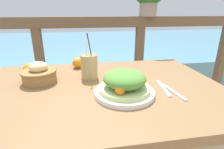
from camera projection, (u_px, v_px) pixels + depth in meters
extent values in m
cube|color=olive|center=(100.00, 90.00, 0.86)|extent=(1.20, 0.82, 0.04)
cube|color=olive|center=(21.00, 124.00, 1.23)|extent=(0.06, 0.06, 0.73)
cube|color=olive|center=(164.00, 111.00, 1.39)|extent=(0.06, 0.06, 0.73)
cube|color=brown|center=(90.00, 22.00, 1.51)|extent=(2.80, 0.08, 0.09)
cube|color=brown|center=(43.00, 83.00, 1.62)|extent=(0.07, 0.07, 0.98)
cube|color=brown|center=(138.00, 77.00, 1.76)|extent=(0.07, 0.07, 0.98)
cube|color=brown|center=(218.00, 72.00, 1.90)|extent=(0.07, 0.07, 0.98)
cube|color=#568EA8|center=(87.00, 51.00, 4.10)|extent=(12.00, 4.00, 0.44)
cylinder|color=white|center=(124.00, 93.00, 0.76)|extent=(0.26, 0.26, 0.02)
cylinder|color=#C6DB8E|center=(124.00, 89.00, 0.75)|extent=(0.22, 0.22, 0.02)
ellipsoid|color=#568E38|center=(125.00, 79.00, 0.74)|extent=(0.18, 0.18, 0.07)
sphere|color=orange|center=(141.00, 81.00, 0.76)|extent=(0.04, 0.04, 0.04)
sphere|color=orange|center=(114.00, 77.00, 0.80)|extent=(0.04, 0.04, 0.04)
sphere|color=orange|center=(120.00, 90.00, 0.67)|extent=(0.04, 0.04, 0.04)
cylinder|color=tan|center=(89.00, 67.00, 0.93)|extent=(0.09, 0.09, 0.13)
cylinder|color=white|center=(86.00, 53.00, 0.91)|extent=(0.03, 0.06, 0.21)
cylinder|color=black|center=(91.00, 53.00, 0.90)|extent=(0.04, 0.06, 0.21)
cylinder|color=olive|center=(40.00, 76.00, 0.89)|extent=(0.16, 0.16, 0.06)
torus|color=olive|center=(39.00, 71.00, 0.88)|extent=(0.18, 0.18, 0.01)
ellipsoid|color=beige|center=(38.00, 67.00, 0.87)|extent=(0.09, 0.09, 0.05)
cylinder|color=gray|center=(148.00, 10.00, 1.55)|extent=(0.15, 0.15, 0.11)
cube|color=silver|center=(163.00, 88.00, 0.82)|extent=(0.04, 0.18, 0.00)
cube|color=silver|center=(173.00, 91.00, 0.79)|extent=(0.04, 0.18, 0.00)
sphere|color=orange|center=(30.00, 69.00, 0.98)|extent=(0.07, 0.07, 0.07)
sphere|color=orange|center=(78.00, 63.00, 1.11)|extent=(0.07, 0.07, 0.07)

